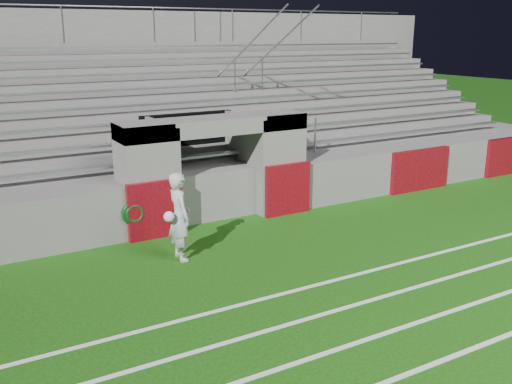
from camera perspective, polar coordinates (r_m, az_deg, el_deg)
ground at (r=11.72m, az=3.56°, el=-7.40°), size 90.00×90.00×0.00m
stadium_structure at (r=18.23m, az=-10.30°, el=5.66°), size 26.00×8.48×5.42m
goalkeeper_with_ball at (r=11.84m, az=-7.68°, el=-2.43°), size 0.62×0.69×1.86m
hose_coil at (r=13.06m, az=-12.08°, el=-2.09°), size 0.57×0.14×0.57m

